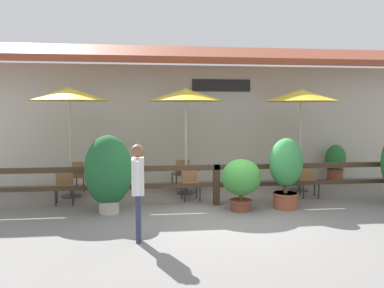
{
  "coord_description": "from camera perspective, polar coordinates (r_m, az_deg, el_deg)",
  "views": [
    {
      "loc": [
        -1.62,
        -7.48,
        2.19
      ],
      "look_at": [
        -0.53,
        1.43,
        1.41
      ],
      "focal_mm": 35.0,
      "sensor_mm": 36.0,
      "label": 1
    }
  ],
  "objects": [
    {
      "name": "dining_table_near",
      "position": [
        10.13,
        -17.92,
        -4.52
      ],
      "size": [
        0.92,
        0.92,
        0.71
      ],
      "color": "#4C3826",
      "rests_on": "ground"
    },
    {
      "name": "potted_plant_tall_tropical",
      "position": [
        8.72,
        14.11,
        -3.68
      ],
      "size": [
        0.75,
        0.68,
        1.6
      ],
      "color": "#9E4C33",
      "rests_on": "ground"
    },
    {
      "name": "chair_near_wallside",
      "position": [
        10.84,
        -16.86,
        -4.47
      ],
      "size": [
        0.51,
        0.51,
        0.83
      ],
      "rotation": [
        0.0,
        0.0,
        2.88
      ],
      "color": "olive",
      "rests_on": "ground"
    },
    {
      "name": "chair_middle_wallside",
      "position": [
        10.75,
        -1.65,
        -4.33
      ],
      "size": [
        0.51,
        0.51,
        0.83
      ],
      "rotation": [
        0.0,
        0.0,
        3.39
      ],
      "color": "olive",
      "rests_on": "ground"
    },
    {
      "name": "chair_middle_streetside",
      "position": [
        9.37,
        -0.27,
        -5.71
      ],
      "size": [
        0.46,
        0.46,
        0.83
      ],
      "rotation": [
        0.0,
        0.0,
        0.09
      ],
      "color": "olive",
      "rests_on": "ground"
    },
    {
      "name": "potted_plant_broad_leaf",
      "position": [
        8.38,
        7.51,
        -5.44
      ],
      "size": [
        0.88,
        0.79,
        1.15
      ],
      "color": "brown",
      "rests_on": "ground"
    },
    {
      "name": "potted_plant_corner_fern",
      "position": [
        12.61,
        21.01,
        -2.59
      ],
      "size": [
        0.63,
        0.56,
        1.16
      ],
      "color": "brown",
      "rests_on": "ground"
    },
    {
      "name": "ground_plane",
      "position": [
        7.96,
        5.16,
        -11.05
      ],
      "size": [
        60.0,
        60.0,
        0.0
      ],
      "primitive_type": "plane",
      "color": "slate"
    },
    {
      "name": "chair_near_streetside",
      "position": [
        9.45,
        -18.85,
        -5.89
      ],
      "size": [
        0.48,
        0.48,
        0.83
      ],
      "rotation": [
        0.0,
        0.0,
        0.15
      ],
      "color": "olive",
      "rests_on": "ground"
    },
    {
      "name": "patio_umbrella_far",
      "position": [
        10.69,
        16.33,
        7.06
      ],
      "size": [
        2.02,
        2.02,
        2.83
      ],
      "color": "#B7B2A8",
      "rests_on": "ground"
    },
    {
      "name": "chair_far_wallside",
      "position": [
        11.49,
        14.56,
        -3.89
      ],
      "size": [
        0.48,
        0.48,
        0.83
      ],
      "rotation": [
        0.0,
        0.0,
        3.28
      ],
      "color": "olive",
      "rests_on": "ground"
    },
    {
      "name": "potted_plant_small_flowering",
      "position": [
        8.24,
        -12.61,
        -4.18
      ],
      "size": [
        1.01,
        0.91,
        1.69
      ],
      "color": "#B7AD99",
      "rests_on": "ground"
    },
    {
      "name": "chair_far_streetside",
      "position": [
        10.13,
        17.36,
        -5.13
      ],
      "size": [
        0.49,
        0.49,
        0.83
      ],
      "rotation": [
        0.0,
        0.0,
        -0.18
      ],
      "color": "olive",
      "rests_on": "ground"
    },
    {
      "name": "building_facade",
      "position": [
        11.7,
        1.01,
        4.82
      ],
      "size": [
        14.28,
        1.49,
        4.23
      ],
      "color": "#BCB7A8",
      "rests_on": "ground"
    },
    {
      "name": "patio_umbrella_near",
      "position": [
        10.0,
        -18.23,
        7.17
      ],
      "size": [
        2.02,
        2.02,
        2.83
      ],
      "color": "#B7B2A8",
      "rests_on": "ground"
    },
    {
      "name": "patio_umbrella_middle",
      "position": [
        9.92,
        -0.95,
        7.44
      ],
      "size": [
        2.02,
        2.02,
        2.83
      ],
      "color": "#B7B2A8",
      "rests_on": "ground"
    },
    {
      "name": "dining_table_middle",
      "position": [
        10.04,
        -0.93,
        -4.36
      ],
      "size": [
        0.92,
        0.92,
        0.71
      ],
      "color": "#4C3826",
      "rests_on": "ground"
    },
    {
      "name": "dining_table_far",
      "position": [
        10.8,
        16.06,
        -3.89
      ],
      "size": [
        0.92,
        0.92,
        0.71
      ],
      "color": "#4C3826",
      "rests_on": "ground"
    },
    {
      "name": "pedestrian",
      "position": [
        6.34,
        -8.25,
        -5.37
      ],
      "size": [
        0.22,
        0.58,
        1.65
      ],
      "rotation": [
        0.0,
        0.0,
        1.59
      ],
      "color": "#2D334C",
      "rests_on": "ground"
    },
    {
      "name": "patio_railing",
      "position": [
        8.81,
        3.76,
        -4.84
      ],
      "size": [
        10.4,
        0.14,
        0.95
      ],
      "color": "#3D2D1E",
      "rests_on": "ground"
    }
  ]
}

